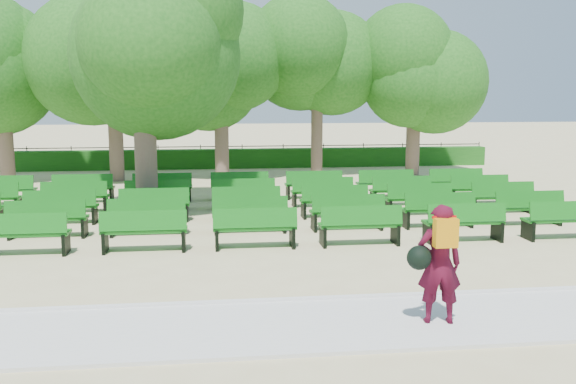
{
  "coord_description": "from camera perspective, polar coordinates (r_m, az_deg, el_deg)",
  "views": [
    {
      "loc": [
        -0.65,
        -16.58,
        3.51
      ],
      "look_at": [
        1.3,
        -1.0,
        1.1
      ],
      "focal_mm": 40.0,
      "sensor_mm": 36.0,
      "label": 1
    }
  ],
  "objects": [
    {
      "name": "tree_among",
      "position": [
        18.61,
        -12.85,
        12.68
      ],
      "size": [
        5.0,
        5.0,
        7.15
      ],
      "color": "brown",
      "rests_on": "ground"
    },
    {
      "name": "hedge",
      "position": [
        30.74,
        -5.91,
        2.96
      ],
      "size": [
        26.0,
        0.7,
        0.9
      ],
      "primitive_type": "cube",
      "color": "#1C5A17",
      "rests_on": "ground"
    },
    {
      "name": "person",
      "position": [
        9.94,
        13.19,
        -6.09
      ],
      "size": [
        0.88,
        0.55,
        1.83
      ],
      "rotation": [
        0.0,
        0.0,
        3.01
      ],
      "color": "#42091A",
      "rests_on": "ground"
    },
    {
      "name": "bench_array",
      "position": [
        18.15,
        -3.81,
        -2.13
      ],
      "size": [
        1.91,
        0.6,
        1.2
      ],
      "rotation": [
        0.0,
        0.0,
        -0.01
      ],
      "color": "#116614",
      "rests_on": "ground"
    },
    {
      "name": "fence",
      "position": [
        31.18,
        -5.92,
        2.21
      ],
      "size": [
        26.0,
        0.1,
        1.02
      ],
      "primitive_type": null,
      "color": "black",
      "rests_on": "ground"
    },
    {
      "name": "curb",
      "position": [
        10.91,
        -3.4,
        -9.78
      ],
      "size": [
        30.0,
        0.12,
        0.1
      ],
      "primitive_type": "cube",
      "color": "silver",
      "rests_on": "ground"
    },
    {
      "name": "paving",
      "position": [
        9.83,
        -2.94,
        -12.0
      ],
      "size": [
        30.0,
        2.2,
        0.06
      ],
      "primitive_type": "cube",
      "color": "silver",
      "rests_on": "ground"
    },
    {
      "name": "ground",
      "position": [
        16.96,
        -4.8,
        -3.25
      ],
      "size": [
        120.0,
        120.0,
        0.0
      ],
      "primitive_type": "plane",
      "color": "#C3B581"
    },
    {
      "name": "tree_line",
      "position": [
        26.81,
        -5.7,
        1.16
      ],
      "size": [
        21.8,
        6.8,
        7.04
      ],
      "primitive_type": null,
      "color": "#24631A",
      "rests_on": "ground"
    }
  ]
}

